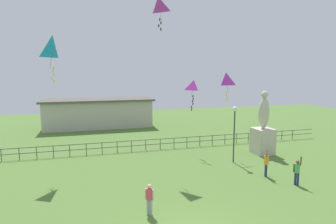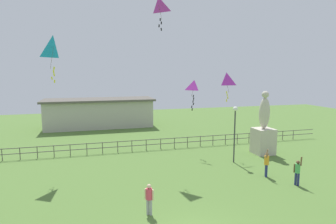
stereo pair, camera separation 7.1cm
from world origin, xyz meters
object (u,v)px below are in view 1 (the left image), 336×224
at_px(statue_monument, 263,133).
at_px(kite_6, 158,6).
at_px(person_2, 149,197).
at_px(kite_5, 194,87).
at_px(kite_2, 226,80).
at_px(kite_3, 53,48).
at_px(person_3, 266,162).
at_px(person_4, 297,171).
at_px(lamppost, 235,122).

height_order(statue_monument, kite_6, kite_6).
xyz_separation_m(statue_monument, person_2, (-11.13, -7.52, -0.87)).
height_order(person_2, kite_5, kite_5).
bearing_deg(person_2, kite_6, 73.12).
bearing_deg(person_2, kite_5, 58.89).
height_order(kite_2, kite_3, kite_3).
height_order(kite_3, kite_5, kite_3).
relative_size(statue_monument, kite_2, 2.25).
relative_size(person_2, kite_6, 0.68).
height_order(person_3, person_4, person_3).
relative_size(person_3, kite_5, 0.76).
xyz_separation_m(person_2, kite_3, (-4.73, 7.93, 7.42)).
distance_m(lamppost, kite_2, 3.93).
relative_size(statue_monument, lamppost, 1.23).
height_order(statue_monument, lamppost, statue_monument).
bearing_deg(statue_monument, kite_2, 160.20).
relative_size(statue_monument, kite_3, 1.67).
bearing_deg(lamppost, person_4, -72.67).
bearing_deg(kite_6, kite_3, 177.83).
relative_size(person_3, person_4, 1.05).
distance_m(person_2, kite_6, 13.16).
bearing_deg(kite_5, person_2, -121.11).
height_order(lamppost, kite_2, kite_2).
relative_size(statue_monument, kite_6, 2.33).
height_order(person_3, kite_5, kite_5).
relative_size(person_4, kite_6, 0.81).
relative_size(person_2, kite_2, 0.66).
xyz_separation_m(statue_monument, kite_2, (-2.96, 1.07, 4.31)).
bearing_deg(kite_5, statue_monument, -21.00).
bearing_deg(kite_2, lamppost, -101.01).
bearing_deg(lamppost, kite_6, 163.25).
bearing_deg(person_4, person_3, 118.95).
xyz_separation_m(person_4, kite_5, (-3.43, 8.43, 4.59)).
bearing_deg(lamppost, kite_5, 118.36).
xyz_separation_m(person_3, kite_5, (-2.49, 6.73, 4.54)).
height_order(lamppost, kite_5, kite_5).
height_order(person_4, kite_6, kite_6).
relative_size(kite_2, kite_3, 0.74).
xyz_separation_m(statue_monument, lamppost, (-3.45, -1.47, 1.35)).
bearing_deg(kite_5, person_4, -67.84).
bearing_deg(person_3, kite_2, 90.96).
bearing_deg(kite_6, person_3, -39.02).
distance_m(kite_5, kite_6, 7.04).
bearing_deg(kite_5, kite_3, -171.10).
bearing_deg(lamppost, kite_2, 78.99).
bearing_deg(person_2, statue_monument, 34.04).
distance_m(person_3, person_4, 1.95).
distance_m(lamppost, kite_6, 9.95).
xyz_separation_m(kite_2, kite_5, (-2.39, 0.99, -0.57)).
xyz_separation_m(person_3, kite_3, (-12.99, 5.08, 7.35)).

